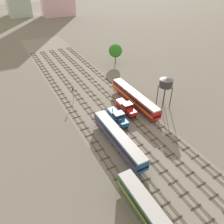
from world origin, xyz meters
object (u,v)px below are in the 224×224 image
object	(u,v)px
diesel_railcar_left_near	(118,138)
signal_post_near	(73,93)
shunter_loco_centre_left_mid	(118,116)
water_tower	(166,83)
shunter_loco_centre_midfar	(126,107)
passenger_coach_centre_right_far	(135,97)
signal_post_mid	(120,126)

from	to	relation	value
diesel_railcar_left_near	signal_post_near	world-z (taller)	signal_post_near
shunter_loco_centre_left_mid	water_tower	xyz separation A→B (m)	(16.01, 0.66, 5.93)
shunter_loco_centre_left_mid	shunter_loco_centre_midfar	world-z (taller)	same
shunter_loco_centre_left_mid	diesel_railcar_left_near	bearing A→B (deg)	-118.56
diesel_railcar_left_near	signal_post_near	size ratio (longest dim) A/B	4.28
shunter_loco_centre_left_mid	shunter_loco_centre_midfar	size ratio (longest dim) A/B	1.00
signal_post_near	shunter_loco_centre_left_mid	bearing A→B (deg)	-67.46
signal_post_near	diesel_railcar_left_near	bearing A→B (deg)	-84.76
passenger_coach_centre_right_far	signal_post_mid	distance (m)	15.64
passenger_coach_centre_right_far	signal_post_near	size ratio (longest dim) A/B	4.60
diesel_railcar_left_near	shunter_loco_centre_midfar	xyz separation A→B (m)	(9.00, 11.28, -0.59)
passenger_coach_centre_right_far	water_tower	xyz separation A→B (m)	(7.01, -5.04, 5.33)
shunter_loco_centre_left_mid	water_tower	world-z (taller)	water_tower
shunter_loco_centre_midfar	passenger_coach_centre_right_far	bearing A→B (deg)	30.91
shunter_loco_centre_midfar	passenger_coach_centre_right_far	world-z (taller)	passenger_coach_centre_right_far
passenger_coach_centre_right_far	shunter_loco_centre_left_mid	bearing A→B (deg)	-147.65
shunter_loco_centre_left_mid	water_tower	distance (m)	17.09
diesel_railcar_left_near	water_tower	world-z (taller)	water_tower
diesel_railcar_left_near	passenger_coach_centre_right_far	xyz separation A→B (m)	(13.50, 13.97, 0.02)
shunter_loco_centre_midfar	signal_post_near	size ratio (longest dim) A/B	1.77
signal_post_near	signal_post_mid	distance (m)	21.88
diesel_railcar_left_near	shunter_loco_centre_left_mid	bearing A→B (deg)	61.44
passenger_coach_centre_right_far	signal_post_near	world-z (taller)	signal_post_near
shunter_loco_centre_midfar	signal_post_near	bearing A→B (deg)	130.31
shunter_loco_centre_left_mid	shunter_loco_centre_midfar	xyz separation A→B (m)	(4.50, 3.01, 0.00)
shunter_loco_centre_midfar	signal_post_near	world-z (taller)	signal_post_near
signal_post_mid	passenger_coach_centre_right_far	bearing A→B (deg)	43.94
passenger_coach_centre_right_far	water_tower	bearing A→B (deg)	-35.73
shunter_loco_centre_midfar	shunter_loco_centre_left_mid	bearing A→B (deg)	-146.26
shunter_loco_centre_left_mid	signal_post_near	bearing A→B (deg)	112.54
diesel_railcar_left_near	shunter_loco_centre_midfar	size ratio (longest dim) A/B	2.42
signal_post_near	signal_post_mid	bearing A→B (deg)	-78.13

